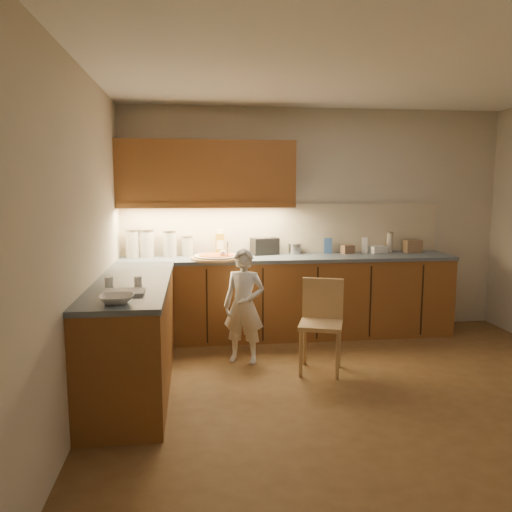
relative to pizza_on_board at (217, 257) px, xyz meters
name	(u,v)px	position (x,y,z in m)	size (l,w,h in m)	color
room	(376,190)	(1.18, -1.56, 0.73)	(4.54, 4.50, 2.62)	brown
l_counter	(244,307)	(0.26, -0.31, -0.48)	(3.77, 2.62, 0.92)	brown
backsplash	(284,229)	(0.81, 0.43, 0.27)	(3.75, 0.02, 0.58)	beige
upper_cabinets	(206,173)	(-0.09, 0.27, 0.90)	(1.95, 0.36, 0.73)	brown
pizza_on_board	(217,257)	(0.00, 0.00, 0.00)	(0.55, 0.55, 0.22)	tan
child	(244,306)	(0.23, -0.65, -0.39)	(0.40, 0.27, 1.11)	white
wooden_chair	(322,318)	(0.92, -0.96, -0.45)	(0.49, 0.49, 0.85)	tan
mixing_bowl	(117,299)	(-0.77, -1.95, 0.00)	(0.23, 0.23, 0.06)	white
canister_a	(133,243)	(-0.92, 0.26, 0.13)	(0.16, 0.16, 0.32)	silver
canister_b	(147,243)	(-0.77, 0.29, 0.13)	(0.18, 0.18, 0.31)	white
canister_c	(170,243)	(-0.51, 0.28, 0.13)	(0.16, 0.16, 0.30)	silver
canister_d	(187,246)	(-0.32, 0.33, 0.09)	(0.14, 0.14, 0.23)	beige
oil_jug	(220,244)	(0.05, 0.31, 0.11)	(0.10, 0.08, 0.30)	#B58E24
toaster	(265,246)	(0.57, 0.31, 0.07)	(0.34, 0.25, 0.20)	black
steel_pot	(295,249)	(0.92, 0.32, 0.04)	(0.16, 0.16, 0.12)	#B9B9BE
blue_box	(328,246)	(1.32, 0.34, 0.06)	(0.09, 0.06, 0.18)	#315393
card_box_a	(348,249)	(1.55, 0.30, 0.03)	(0.14, 0.10, 0.10)	#9C7154
white_bottle	(365,245)	(1.76, 0.30, 0.07)	(0.06, 0.06, 0.18)	silver
flat_pack	(377,249)	(1.92, 0.31, 0.02)	(0.20, 0.14, 0.08)	white
tall_jar	(390,242)	(2.08, 0.34, 0.10)	(0.08, 0.08, 0.24)	beige
card_box_b	(412,246)	(2.34, 0.28, 0.05)	(0.19, 0.15, 0.15)	#997652
dough_cloth	(124,292)	(-0.76, -1.65, -0.01)	(0.30, 0.23, 0.02)	silver
spice_jar_a	(109,283)	(-0.90, -1.43, 0.02)	(0.06, 0.06, 0.09)	silver
spice_jar_b	(138,282)	(-0.68, -1.41, 0.02)	(0.06, 0.06, 0.08)	white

